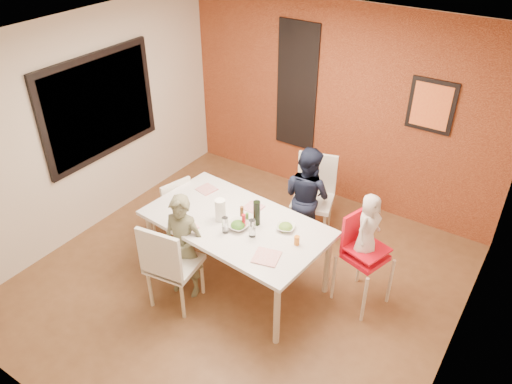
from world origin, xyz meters
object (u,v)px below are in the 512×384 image
Objects in this scene: dining_table at (236,227)px; child_far at (307,196)px; chair_near at (169,263)px; chair_far at (314,191)px; chair_left at (173,206)px; toddler at (368,226)px; wine_bottle at (257,213)px; high_chair at (362,251)px; child_near at (183,247)px; paper_towel_roll at (220,210)px.

child_far is at bearing 74.76° from dining_table.
chair_far is (0.61, 2.03, -0.00)m from chair_near.
chair_far is 1.19× the size of chair_left.
chair_left is 2.46m from toddler.
wine_bottle is at bearing 116.99° from toddler.
chair_near is 0.98× the size of high_chair.
chair_left is at bearing -157.37° from chair_far.
paper_towel_roll is at bearing 48.79° from child_near.
toddler is (2.39, 0.27, 0.51)m from chair_left.
chair_left is 3.46× the size of paper_towel_roll.
child_far is at bearing 75.67° from high_chair.
chair_near is at bearing -124.74° from wine_bottle.
toddler is 1.14m from wine_bottle.
dining_table is 1.35m from high_chair.
chair_near is 2.00m from high_chair.
high_chair is at bearing -56.76° from chair_far.
high_chair is at bearing 20.90° from dining_table.
wine_bottle reaches higher than high_chair.
chair_left is at bearing 169.88° from dining_table.
paper_towel_roll is (-1.44, -0.53, -0.05)m from toddler.
chair_near is 1.04m from wine_bottle.
chair_far is 1.47× the size of toddler.
dining_table is 0.81m from chair_near.
dining_table is 0.60m from child_near.
dining_table is 1.15m from chair_left.
paper_towel_roll reaches higher than dining_table.
wine_bottle is at bearing -109.11° from chair_far.
child_far reaches higher than chair_left.
dining_table is 8.06× the size of paper_towel_roll.
dining_table is 1.95× the size of chair_far.
dining_table is 2.33× the size of chair_left.
paper_towel_roll is at bearing 128.13° from high_chair.
child_near is (-1.61, -0.94, -0.03)m from high_chair.
child_near is at bearing 126.84° from toddler.
child_near is (0.75, -0.66, 0.13)m from chair_left.
chair_far is 0.97× the size of high_chair.
chair_left is at bearing -58.85° from chair_near.
wine_bottle reaches higher than dining_table.
wine_bottle is (1.31, -0.11, 0.47)m from chair_left.
child_far is (0.03, -0.25, 0.07)m from chair_far.
chair_far is 0.80× the size of child_far.
high_chair is 1.16m from wine_bottle.
chair_far is at bearing 66.81° from high_chair.
dining_table is 1.65× the size of child_near.
paper_towel_roll is at bearing 81.86° from child_far.
high_chair reaches higher than dining_table.
child_far is 5.16× the size of paper_towel_roll.
child_near reaches higher than wine_bottle.
paper_towel_roll reaches higher than chair_near.
dining_table is at bearing 95.04° from chair_left.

